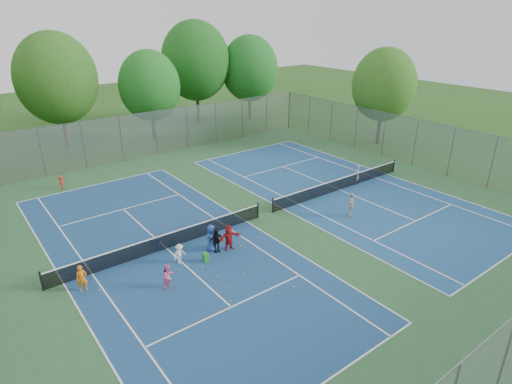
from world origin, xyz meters
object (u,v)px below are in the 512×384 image
net_left (166,242)px  ball_hopper (206,257)px  ball_crate (155,241)px  net_right (340,184)px  instructor (357,174)px

net_left → ball_hopper: bearing=-66.9°
net_left → ball_hopper: 2.68m
net_left → ball_crate: (-0.26, 0.92, -0.30)m
net_right → ball_crate: net_right is taller
net_right → ball_hopper: net_right is taller
net_left → instructor: instructor is taller
net_left → ball_hopper: size_ratio=24.20×
ball_hopper → ball_crate: bearing=111.1°
ball_hopper → instructor: 15.10m
net_left → net_right: same height
ball_crate → instructor: 16.21m
instructor → ball_crate: bearing=-26.4°
net_left → ball_hopper: net_left is taller
net_left → net_right: (14.00, 0.00, 0.00)m
net_left → ball_hopper: (1.05, -2.46, -0.19)m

